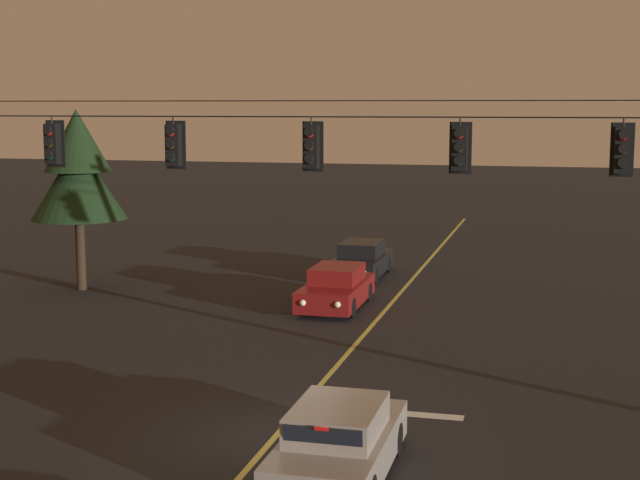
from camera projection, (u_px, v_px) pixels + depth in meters
ground_plane at (275, 436)px, 19.29m from camera, size 180.00×180.00×0.00m
lane_centre_stripe at (362, 337)px, 27.62m from camera, size 0.14×60.00×0.01m
stop_bar_paint at (386, 412)px, 20.82m from camera, size 3.40×0.36×0.01m
signal_span_assembly at (309, 222)px, 21.29m from camera, size 20.03×0.32×7.82m
traffic_light_leftmost at (52, 144)px, 22.57m from camera, size 0.48×0.41×1.22m
traffic_light_left_inner at (173, 145)px, 21.82m from camera, size 0.48×0.41×1.22m
traffic_light_centre at (311, 147)px, 21.02m from camera, size 0.48×0.41×1.22m
traffic_light_right_inner at (460, 148)px, 20.22m from camera, size 0.48×0.41×1.22m
traffic_light_rightmost at (623, 150)px, 19.42m from camera, size 0.48×0.41×1.22m
car_waiting_near_lane at (338, 443)px, 17.06m from camera, size 1.80×4.33×1.39m
car_oncoming_lead at (336, 288)px, 31.56m from camera, size 1.80×4.42×1.39m
car_oncoming_trailing at (361, 261)px, 37.21m from camera, size 1.80×4.42×1.39m
tree_verge_near at (78, 170)px, 34.10m from camera, size 3.44×3.44×6.55m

